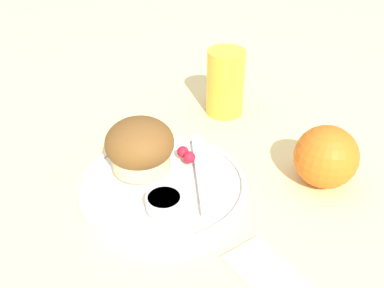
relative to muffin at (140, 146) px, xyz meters
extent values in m
plane|color=beige|center=(0.04, 0.03, -0.05)|extent=(3.00, 3.00, 0.00)
cylinder|color=silver|center=(0.04, 0.01, -0.05)|extent=(0.22, 0.22, 0.01)
torus|color=silver|center=(0.04, 0.01, -0.04)|extent=(0.22, 0.22, 0.01)
cylinder|color=beige|center=(0.00, 0.00, -0.02)|extent=(0.08, 0.08, 0.03)
ellipsoid|color=brown|center=(0.00, 0.00, 0.01)|extent=(0.09, 0.09, 0.06)
cylinder|color=silver|center=(0.09, -0.02, -0.02)|extent=(0.04, 0.04, 0.02)
cylinder|color=white|center=(0.09, -0.02, -0.02)|extent=(0.04, 0.04, 0.00)
sphere|color=#B7192D|center=(0.02, 0.06, -0.02)|extent=(0.02, 0.02, 0.02)
sphere|color=#B7192D|center=(0.03, 0.06, -0.02)|extent=(0.02, 0.02, 0.02)
cube|color=silver|center=(0.06, 0.06, -0.03)|extent=(0.16, 0.10, 0.00)
sphere|color=orange|center=(0.15, 0.20, -0.01)|extent=(0.09, 0.09, 0.09)
cylinder|color=gold|center=(-0.08, 0.21, 0.00)|extent=(0.06, 0.06, 0.11)
cube|color=beige|center=(0.23, 0.03, -0.05)|extent=(0.10, 0.06, 0.01)
camera|label=1|loc=(0.43, -0.21, 0.32)|focal=40.00mm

